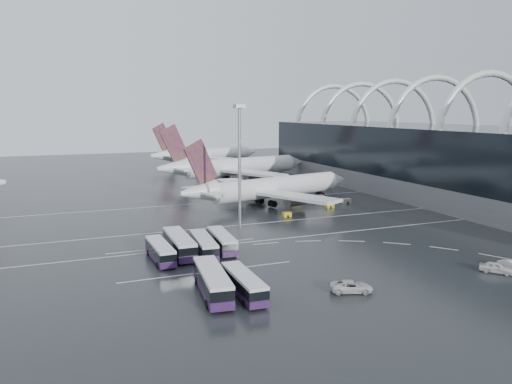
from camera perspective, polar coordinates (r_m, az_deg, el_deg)
name	(u,v)px	position (r m, az deg, el deg)	size (l,w,h in m)	color
ground	(300,234)	(101.94, 5.00, -4.80)	(420.00, 420.00, 0.00)	black
terminal	(463,160)	(152.30, 22.63, 3.38)	(42.00, 160.00, 34.90)	#5C5E61
lane_marking_near	(304,236)	(100.21, 5.52, -5.06)	(120.00, 0.25, 0.01)	silver
lane_marking_mid	(275,222)	(112.45, 2.22, -3.42)	(120.00, 0.25, 0.01)	silver
lane_marking_far	(234,201)	(137.93, -2.55, -1.02)	(120.00, 0.25, 0.01)	silver
bus_bay_line_south	(209,272)	(79.01, -5.43, -9.05)	(28.00, 0.25, 0.01)	silver
bus_bay_line_north	(184,246)	(93.81, -8.25, -6.12)	(28.00, 0.25, 0.01)	silver
airliner_main	(269,188)	(130.55, 1.49, 0.41)	(53.19, 45.96, 18.19)	silver
airliner_gate_b	(233,167)	(173.66, -2.61, 2.84)	(58.46, 51.72, 20.40)	silver
airliner_gate_c	(205,155)	(222.05, -5.87, 4.18)	(54.03, 49.17, 19.61)	silver
bus_row_near_a	(160,251)	(85.39, -10.90, -6.63)	(3.08, 12.05, 2.95)	#29123A
bus_row_near_b	(179,244)	(88.23, -8.76, -5.86)	(3.58, 14.08, 3.45)	#29123A
bus_row_near_c	(204,245)	(87.63, -6.00, -6.05)	(3.88, 12.64, 3.06)	#29123A
bus_row_near_d	(222,241)	(90.29, -3.93, -5.57)	(3.73, 12.47, 3.02)	#29123A
bus_row_far_b	(212,281)	(69.15, -5.00, -10.12)	(4.75, 14.29, 3.45)	#29123A
bus_row_far_c	(244,283)	(68.87, -1.42, -10.39)	(3.09, 12.19, 2.99)	#29123A
van_curve_a	(352,287)	(71.33, 10.86, -10.57)	(2.68, 5.82, 1.62)	silver
van_curve_b	(496,268)	(86.36, 25.76, -7.78)	(1.96, 4.88, 1.66)	silver
floodlight_mast	(239,151)	(105.11, -1.90, 4.72)	(2.00, 2.00, 26.04)	gray
gse_cart_belly_a	(330,205)	(129.75, 8.42, -1.53)	(2.11, 1.24, 1.15)	gold
gse_cart_belly_b	(319,197)	(140.78, 7.27, -0.61)	(2.36, 1.39, 1.28)	slate
gse_cart_belly_c	(287,214)	(117.84, 3.57, -2.57)	(1.97, 1.16, 1.07)	gold
gse_cart_belly_d	(346,201)	(136.30, 10.29, -1.02)	(2.39, 1.41, 1.30)	slate
gse_cart_belly_e	(296,199)	(137.57, 4.57, -0.80)	(2.39, 1.41, 1.30)	gold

